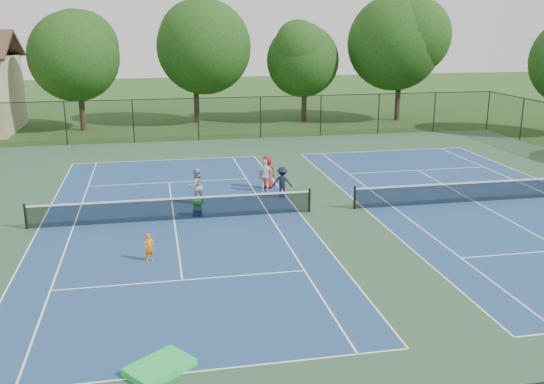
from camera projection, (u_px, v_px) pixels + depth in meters
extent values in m
plane|color=#234716|center=(332.00, 211.00, 27.13)|extent=(140.00, 140.00, 0.00)
cube|color=#2B4C2C|center=(332.00, 210.00, 27.13)|extent=(36.00, 36.00, 0.01)
cube|color=navy|center=(174.00, 220.00, 25.81)|extent=(10.97, 23.77, 0.00)
cube|color=white|center=(166.00, 160.00, 37.04)|extent=(10.97, 0.06, 0.00)
cube|color=white|center=(195.00, 372.00, 14.59)|extent=(10.97, 0.06, 0.00)
cube|color=white|center=(39.00, 228.00, 24.78)|extent=(0.06, 23.77, 0.00)
cube|color=white|center=(299.00, 212.00, 26.84)|extent=(0.06, 23.77, 0.00)
cube|color=white|center=(74.00, 226.00, 25.04)|extent=(0.06, 23.77, 0.00)
cube|color=white|center=(269.00, 214.00, 26.58)|extent=(0.06, 23.77, 0.00)
cube|color=white|center=(169.00, 182.00, 31.86)|extent=(8.23, 0.06, 0.00)
cube|color=white|center=(182.00, 280.00, 19.77)|extent=(8.23, 0.06, 0.00)
cube|color=white|center=(174.00, 220.00, 25.81)|extent=(0.06, 12.80, 0.00)
cylinder|color=black|center=(25.00, 217.00, 24.55)|extent=(0.10, 0.10, 1.07)
cylinder|color=black|center=(309.00, 200.00, 26.79)|extent=(0.10, 0.10, 1.07)
cube|color=black|center=(174.00, 210.00, 25.69)|extent=(11.90, 0.01, 0.90)
cube|color=white|center=(173.00, 199.00, 25.56)|extent=(11.90, 0.04, 0.07)
cube|color=navy|center=(475.00, 202.00, 28.44)|extent=(10.97, 23.77, 0.00)
cube|color=white|center=(382.00, 151.00, 39.66)|extent=(10.97, 0.06, 0.00)
cube|color=white|center=(364.00, 208.00, 27.41)|extent=(0.06, 23.77, 0.00)
cube|color=white|center=(393.00, 207.00, 27.67)|extent=(0.06, 23.77, 0.00)
cube|color=white|center=(418.00, 170.00, 34.48)|extent=(8.23, 0.06, 0.00)
cube|color=white|center=(475.00, 202.00, 28.44)|extent=(0.06, 12.80, 0.00)
cylinder|color=black|center=(355.00, 198.00, 27.18)|extent=(0.10, 0.10, 1.07)
cube|color=black|center=(476.00, 192.00, 28.32)|extent=(11.90, 0.01, 0.90)
cube|color=white|center=(477.00, 182.00, 28.19)|extent=(11.90, 0.04, 0.07)
cylinder|color=black|center=(66.00, 123.00, 41.19)|extent=(0.08, 0.08, 3.00)
cylinder|color=black|center=(133.00, 121.00, 42.03)|extent=(0.08, 0.08, 3.00)
cylinder|color=black|center=(198.00, 119.00, 42.88)|extent=(0.08, 0.08, 3.00)
cylinder|color=black|center=(261.00, 118.00, 43.72)|extent=(0.08, 0.08, 3.00)
cylinder|color=black|center=(321.00, 116.00, 44.57)|extent=(0.08, 0.08, 3.00)
cylinder|color=black|center=(379.00, 114.00, 45.41)|extent=(0.08, 0.08, 3.00)
cylinder|color=black|center=(434.00, 112.00, 46.26)|extent=(0.08, 0.08, 3.00)
cylinder|color=black|center=(488.00, 111.00, 47.10)|extent=(0.08, 0.08, 3.00)
cylinder|color=black|center=(522.00, 120.00, 42.85)|extent=(0.08, 0.08, 3.00)
cube|color=black|center=(261.00, 118.00, 43.72)|extent=(36.00, 0.01, 3.00)
cube|color=black|center=(261.00, 97.00, 43.32)|extent=(36.00, 0.05, 0.05)
cylinder|color=#2D2116|center=(82.00, 106.00, 46.84)|extent=(0.44, 0.44, 3.78)
sphere|color=#143C10|center=(78.00, 56.00, 45.83)|extent=(6.80, 6.80, 6.80)
sphere|color=#143C10|center=(77.00, 47.00, 45.65)|extent=(5.58, 5.58, 5.58)
sphere|color=#143C10|center=(76.00, 38.00, 45.47)|extent=(4.35, 4.35, 4.35)
cylinder|color=#2D2116|center=(196.00, 98.00, 50.37)|extent=(0.44, 0.44, 4.14)
sphere|color=#143C10|center=(195.00, 47.00, 49.25)|extent=(7.60, 7.60, 7.60)
sphere|color=#143C10|center=(194.00, 39.00, 49.08)|extent=(6.23, 6.23, 6.23)
sphere|color=#143C10|center=(194.00, 31.00, 48.91)|extent=(4.86, 4.86, 4.86)
cylinder|color=#2D2116|center=(304.00, 101.00, 51.21)|extent=(0.44, 0.44, 3.42)
sphere|color=#143C10|center=(305.00, 61.00, 50.31)|extent=(6.00, 6.00, 6.00)
sphere|color=#143C10|center=(305.00, 52.00, 50.12)|extent=(4.92, 4.92, 4.92)
sphere|color=#143C10|center=(305.00, 43.00, 49.93)|extent=(3.84, 3.84, 3.84)
cylinder|color=#2D2116|center=(398.00, 95.00, 51.65)|extent=(0.44, 0.44, 4.32)
sphere|color=#143C10|center=(401.00, 43.00, 50.49)|extent=(7.80, 7.80, 7.80)
sphere|color=#143C10|center=(401.00, 36.00, 50.32)|extent=(6.40, 6.40, 6.40)
sphere|color=#143C10|center=(402.00, 28.00, 50.16)|extent=(4.99, 4.99, 4.99)
imported|color=orange|center=(149.00, 247.00, 21.29)|extent=(0.44, 0.37, 1.01)
imported|color=#9B9B9E|center=(196.00, 186.00, 27.98)|extent=(0.99, 0.90, 1.68)
imported|color=silver|center=(265.00, 176.00, 29.96)|extent=(0.98, 0.44, 1.64)
imported|color=#181733|center=(282.00, 182.00, 29.00)|extent=(1.11, 0.87, 1.51)
imported|color=maroon|center=(267.00, 172.00, 30.53)|extent=(0.91, 0.68, 1.69)
cube|color=navy|center=(198.00, 213.00, 26.35)|extent=(0.41, 0.37, 0.29)
cube|color=green|center=(197.00, 205.00, 26.25)|extent=(0.34, 0.28, 0.41)
cube|color=#1CC754|center=(160.00, 367.00, 14.62)|extent=(1.83, 1.73, 0.19)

